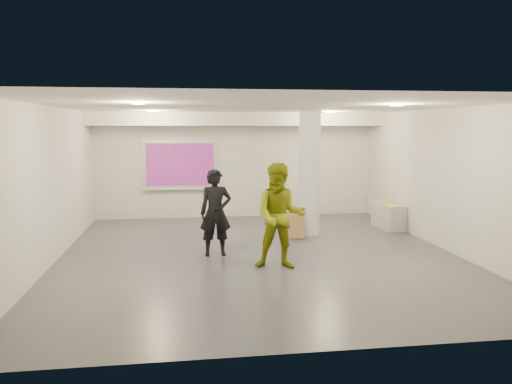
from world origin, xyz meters
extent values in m
cube|color=#36383E|center=(0.00, 0.00, 0.00)|extent=(8.00, 9.00, 0.01)
cube|color=white|center=(0.00, 0.00, 3.00)|extent=(8.00, 9.00, 0.01)
cube|color=silver|center=(0.00, 4.50, 1.50)|extent=(8.00, 0.01, 3.00)
cube|color=silver|center=(0.00, -4.50, 1.50)|extent=(8.00, 0.01, 3.00)
cube|color=silver|center=(-4.00, 0.00, 1.50)|extent=(0.01, 9.00, 3.00)
cube|color=silver|center=(4.00, 0.00, 1.50)|extent=(0.01, 9.00, 3.00)
cube|color=silver|center=(0.00, 3.95, 2.82)|extent=(8.00, 1.10, 0.36)
cylinder|color=#ECDF8C|center=(-2.20, 2.50, 2.98)|extent=(0.22, 0.22, 0.02)
cylinder|color=#ECDF8C|center=(2.20, 2.50, 2.98)|extent=(0.22, 0.22, 0.02)
cylinder|color=#ECDF8C|center=(-2.20, -1.50, 2.98)|extent=(0.22, 0.22, 0.02)
cylinder|color=#ECDF8C|center=(2.20, -1.50, 2.98)|extent=(0.22, 0.22, 0.02)
cylinder|color=silver|center=(1.50, 1.80, 1.50)|extent=(0.52, 0.52, 3.00)
cube|color=silver|center=(-1.60, 4.46, 1.55)|extent=(2.10, 0.06, 1.40)
cube|color=#072FAD|center=(-1.60, 4.42, 1.55)|extent=(1.90, 0.01, 1.20)
cube|color=silver|center=(-1.60, 4.40, 0.85)|extent=(2.10, 0.08, 0.04)
cube|color=#9FA2A4|center=(3.72, 2.22, 0.32)|extent=(0.52, 1.12, 0.64)
cube|color=silver|center=(3.75, 2.00, 0.65)|extent=(0.29, 0.37, 0.02)
cube|color=gold|center=(3.69, 2.20, 0.66)|extent=(0.33, 0.39, 0.03)
cube|color=olive|center=(1.13, 1.79, 0.28)|extent=(0.54, 0.25, 0.56)
cube|color=olive|center=(1.00, 1.41, 0.30)|extent=(0.59, 0.32, 0.60)
imported|color=black|center=(-0.87, 0.11, 0.88)|extent=(0.65, 0.44, 1.76)
imported|color=olive|center=(0.25, -0.98, 0.98)|extent=(1.08, 0.92, 1.96)
camera|label=1|loc=(-1.47, -9.86, 2.60)|focal=35.00mm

